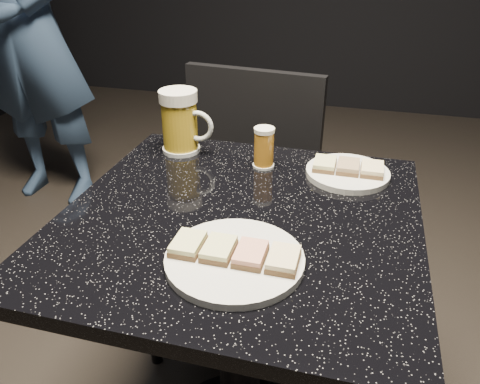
{
  "coord_description": "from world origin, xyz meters",
  "views": [
    {
      "loc": [
        0.21,
        -0.77,
        1.24
      ],
      "look_at": [
        0.0,
        0.0,
        0.8
      ],
      "focal_mm": 35.0,
      "sensor_mm": 36.0,
      "label": 1
    }
  ],
  "objects_px": {
    "patron": "(29,31)",
    "beer_mug": "(181,121)",
    "plate_small": "(347,173)",
    "beer_tumbler": "(264,148)",
    "plate_large": "(235,259)",
    "chair": "(238,203)",
    "table": "(240,306)"
  },
  "relations": [
    {
      "from": "plate_large",
      "to": "beer_mug",
      "type": "distance_m",
      "value": 0.49
    },
    {
      "from": "plate_large",
      "to": "beer_mug",
      "type": "height_order",
      "value": "beer_mug"
    },
    {
      "from": "patron",
      "to": "beer_tumbler",
      "type": "bearing_deg",
      "value": -34.32
    },
    {
      "from": "beer_mug",
      "to": "beer_tumbler",
      "type": "distance_m",
      "value": 0.23
    },
    {
      "from": "plate_large",
      "to": "plate_small",
      "type": "bearing_deg",
      "value": 66.93
    },
    {
      "from": "plate_large",
      "to": "beer_tumbler",
      "type": "height_order",
      "value": "beer_tumbler"
    },
    {
      "from": "table",
      "to": "beer_tumbler",
      "type": "relative_size",
      "value": 7.65
    },
    {
      "from": "plate_large",
      "to": "plate_small",
      "type": "relative_size",
      "value": 1.24
    },
    {
      "from": "patron",
      "to": "table",
      "type": "xyz_separation_m",
      "value": [
        1.32,
        -1.15,
        -0.34
      ]
    },
    {
      "from": "chair",
      "to": "plate_large",
      "type": "bearing_deg",
      "value": -75.22
    },
    {
      "from": "plate_large",
      "to": "table",
      "type": "bearing_deg",
      "value": 101.79
    },
    {
      "from": "beer_tumbler",
      "to": "table",
      "type": "bearing_deg",
      "value": -89.37
    },
    {
      "from": "beer_mug",
      "to": "chair",
      "type": "bearing_deg",
      "value": 63.3
    },
    {
      "from": "plate_small",
      "to": "beer_tumbler",
      "type": "bearing_deg",
      "value": -179.34
    },
    {
      "from": "plate_large",
      "to": "table",
      "type": "distance_m",
      "value": 0.29
    },
    {
      "from": "patron",
      "to": "beer_mug",
      "type": "distance_m",
      "value": 1.41
    },
    {
      "from": "plate_small",
      "to": "patron",
      "type": "height_order",
      "value": "patron"
    },
    {
      "from": "beer_mug",
      "to": "beer_tumbler",
      "type": "relative_size",
      "value": 1.61
    },
    {
      "from": "patron",
      "to": "table",
      "type": "height_order",
      "value": "patron"
    },
    {
      "from": "table",
      "to": "patron",
      "type": "bearing_deg",
      "value": 138.97
    },
    {
      "from": "patron",
      "to": "plate_small",
      "type": "bearing_deg",
      "value": -30.6
    },
    {
      "from": "plate_large",
      "to": "chair",
      "type": "height_order",
      "value": "chair"
    },
    {
      "from": "beer_mug",
      "to": "plate_large",
      "type": "bearing_deg",
      "value": -58.37
    },
    {
      "from": "table",
      "to": "beer_tumbler",
      "type": "xyz_separation_m",
      "value": [
        -0.0,
        0.22,
        0.29
      ]
    },
    {
      "from": "plate_large",
      "to": "chair",
      "type": "relative_size",
      "value": 0.27
    },
    {
      "from": "plate_large",
      "to": "table",
      "type": "relative_size",
      "value": 0.32
    },
    {
      "from": "plate_small",
      "to": "patron",
      "type": "bearing_deg",
      "value": 148.68
    },
    {
      "from": "patron",
      "to": "chair",
      "type": "distance_m",
      "value": 1.42
    },
    {
      "from": "patron",
      "to": "table",
      "type": "distance_m",
      "value": 1.78
    },
    {
      "from": "plate_small",
      "to": "table",
      "type": "relative_size",
      "value": 0.25
    },
    {
      "from": "patron",
      "to": "beer_mug",
      "type": "relative_size",
      "value": 10.71
    },
    {
      "from": "beer_tumbler",
      "to": "chair",
      "type": "xyz_separation_m",
      "value": [
        -0.13,
        0.23,
        -0.3
      ]
    }
  ]
}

